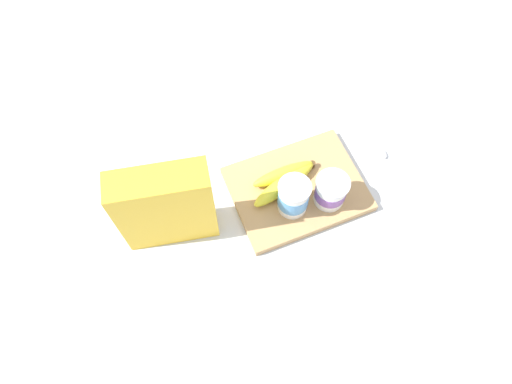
{
  "coord_description": "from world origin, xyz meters",
  "views": [
    {
      "loc": [
        0.29,
        0.45,
        1.0
      ],
      "look_at": [
        0.11,
        0.0,
        0.07
      ],
      "focal_mm": 32.64,
      "sensor_mm": 36.0,
      "label": 1
    }
  ],
  "objects_px": {
    "cutting_board": "(297,189)",
    "banana_bunch": "(284,179)",
    "spoon": "(388,161)",
    "yogurt_cup_front": "(331,191)",
    "cereal_box": "(166,207)",
    "yogurt_cup_back": "(293,197)"
  },
  "relations": [
    {
      "from": "cutting_board",
      "to": "yogurt_cup_back",
      "type": "height_order",
      "value": "yogurt_cup_back"
    },
    {
      "from": "cutting_board",
      "to": "banana_bunch",
      "type": "height_order",
      "value": "banana_bunch"
    },
    {
      "from": "yogurt_cup_front",
      "to": "yogurt_cup_back",
      "type": "relative_size",
      "value": 0.84
    },
    {
      "from": "banana_bunch",
      "to": "spoon",
      "type": "bearing_deg",
      "value": 173.12
    },
    {
      "from": "cereal_box",
      "to": "spoon",
      "type": "relative_size",
      "value": 1.79
    },
    {
      "from": "banana_bunch",
      "to": "spoon",
      "type": "distance_m",
      "value": 0.27
    },
    {
      "from": "yogurt_cup_front",
      "to": "spoon",
      "type": "height_order",
      "value": "yogurt_cup_front"
    },
    {
      "from": "cutting_board",
      "to": "yogurt_cup_front",
      "type": "distance_m",
      "value": 0.09
    },
    {
      "from": "cereal_box",
      "to": "banana_bunch",
      "type": "relative_size",
      "value": 1.3
    },
    {
      "from": "cereal_box",
      "to": "spoon",
      "type": "bearing_deg",
      "value": -171.34
    },
    {
      "from": "yogurt_cup_back",
      "to": "cereal_box",
      "type": "bearing_deg",
      "value": -11.88
    },
    {
      "from": "banana_bunch",
      "to": "spoon",
      "type": "height_order",
      "value": "banana_bunch"
    },
    {
      "from": "spoon",
      "to": "cutting_board",
      "type": "bearing_deg",
      "value": -2.53
    },
    {
      "from": "yogurt_cup_front",
      "to": "spoon",
      "type": "relative_size",
      "value": 0.61
    },
    {
      "from": "cutting_board",
      "to": "banana_bunch",
      "type": "distance_m",
      "value": 0.04
    },
    {
      "from": "cereal_box",
      "to": "yogurt_cup_back",
      "type": "relative_size",
      "value": 2.48
    },
    {
      "from": "spoon",
      "to": "yogurt_cup_back",
      "type": "bearing_deg",
      "value": 6.41
    },
    {
      "from": "cutting_board",
      "to": "yogurt_cup_front",
      "type": "xyz_separation_m",
      "value": [
        -0.05,
        0.06,
        0.05
      ]
    },
    {
      "from": "yogurt_cup_back",
      "to": "banana_bunch",
      "type": "height_order",
      "value": "yogurt_cup_back"
    },
    {
      "from": "yogurt_cup_front",
      "to": "banana_bunch",
      "type": "bearing_deg",
      "value": -44.35
    },
    {
      "from": "banana_bunch",
      "to": "spoon",
      "type": "relative_size",
      "value": 1.38
    },
    {
      "from": "yogurt_cup_front",
      "to": "spoon",
      "type": "xyz_separation_m",
      "value": [
        -0.19,
        -0.05,
        -0.06
      ]
    }
  ]
}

